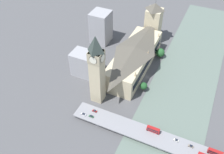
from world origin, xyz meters
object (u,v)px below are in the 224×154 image
object	(u,v)px
victoria_tower	(153,22)
car_northbound_mid	(176,140)
car_northbound_lead	(91,116)
car_northbound_tail	(84,114)
double_decker_bus_lead	(215,152)
parliament_hall	(135,58)
clock_tower	(97,68)
car_southbound_mid	(95,111)
road_bridge	(163,141)
car_southbound_lead	(191,146)
double_decker_bus_mid	(153,130)

from	to	relation	value
victoria_tower	car_northbound_mid	distance (m)	147.08
car_northbound_lead	car_northbound_tail	distance (m)	7.07
victoria_tower	double_decker_bus_lead	size ratio (longest dim) A/B	4.68
parliament_hall	clock_tower	xyz separation A→B (m)	(13.67, 55.20, 22.92)
car_northbound_mid	car_northbound_tail	xyz separation A→B (m)	(77.39, 7.61, -0.05)
parliament_hall	car_southbound_mid	world-z (taller)	parliament_hall
car_northbound_tail	car_northbound_mid	bearing A→B (deg)	-174.38
road_bridge	car_southbound_mid	xyz separation A→B (m)	(61.33, -3.02, 1.54)
car_northbound_lead	car_southbound_mid	bearing A→B (deg)	-88.53
car_northbound_mid	car_southbound_lead	size ratio (longest dim) A/B	0.96
parliament_hall	car_northbound_tail	xyz separation A→B (m)	(14.50, 80.75, -8.56)
parliament_hall	road_bridge	world-z (taller)	parliament_hall
double_decker_bus_mid	car_northbound_tail	world-z (taller)	double_decker_bus_mid
double_decker_bus_lead	car_northbound_mid	xyz separation A→B (m)	(28.50, 0.35, -1.90)
road_bridge	car_northbound_lead	world-z (taller)	car_northbound_lead
victoria_tower	car_southbound_mid	size ratio (longest dim) A/B	12.35
car_northbound_lead	car_northbound_tail	world-z (taller)	car_northbound_lead
clock_tower	car_southbound_mid	world-z (taller)	clock_tower
parliament_hall	double_decker_bus_lead	bearing A→B (deg)	141.47
double_decker_bus_mid	car_northbound_lead	size ratio (longest dim) A/B	2.46
victoria_tower	car_northbound_tail	bearing A→B (deg)	84.08
car_northbound_tail	car_southbound_lead	size ratio (longest dim) A/B	1.15
clock_tower	car_southbound_lead	bearing A→B (deg)	168.18
clock_tower	victoria_tower	bearing A→B (deg)	-96.83
clock_tower	double_decker_bus_mid	xyz separation A→B (m)	(-57.67, 17.26, -29.56)
road_bridge	parliament_hall	bearing A→B (deg)	-54.99
double_decker_bus_lead	car_northbound_tail	bearing A→B (deg)	4.30
clock_tower	road_bridge	size ratio (longest dim) A/B	0.44
car_southbound_lead	car_southbound_mid	world-z (taller)	car_southbound_mid
car_northbound_lead	double_decker_bus_lead	bearing A→B (deg)	-175.86
clock_tower	car_northbound_lead	world-z (taller)	clock_tower
double_decker_bus_mid	car_northbound_mid	distance (m)	18.99
double_decker_bus_lead	car_southbound_mid	size ratio (longest dim) A/B	2.64
double_decker_bus_mid	parliament_hall	bearing A→B (deg)	-58.73
car_southbound_lead	double_decker_bus_lead	bearing A→B (deg)	-177.33
car_southbound_mid	parliament_hall	bearing A→B (deg)	-95.92
parliament_hall	car_northbound_tail	world-z (taller)	parliament_hall
road_bridge	car_southbound_lead	bearing A→B (deg)	-171.49
parliament_hall	car_northbound_lead	distance (m)	80.74
victoria_tower	car_northbound_lead	bearing A→B (deg)	86.93
road_bridge	car_northbound_mid	world-z (taller)	car_northbound_mid
road_bridge	double_decker_bus_lead	bearing A→B (deg)	-174.14
car_northbound_tail	car_southbound_lead	world-z (taller)	car_southbound_lead
car_southbound_lead	car_northbound_tail	bearing A→B (deg)	4.62
double_decker_bus_mid	car_northbound_mid	bearing A→B (deg)	177.97
double_decker_bus_lead	car_southbound_lead	bearing A→B (deg)	2.67
parliament_hall	car_northbound_tail	size ratio (longest dim) A/B	19.56
double_decker_bus_lead	car_northbound_lead	distance (m)	99.14
double_decker_bus_mid	car_southbound_lead	distance (m)	30.26
car_southbound_lead	clock_tower	bearing A→B (deg)	-11.82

